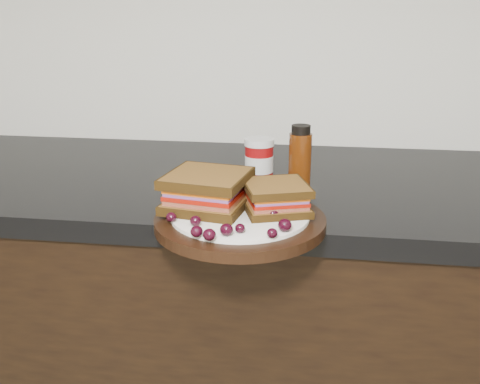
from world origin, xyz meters
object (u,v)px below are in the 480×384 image
at_px(plate, 240,221).
at_px(sandwich_left, 207,191).
at_px(oil_bottle, 300,156).
at_px(condiment_jar, 259,160).

bearing_deg(plate, sandwich_left, 161.39).
bearing_deg(oil_bottle, condiment_jar, 165.48).
xyz_separation_m(sandwich_left, oil_bottle, (0.15, 0.21, 0.01)).
relative_size(condiment_jar, oil_bottle, 0.72).
height_order(sandwich_left, oil_bottle, oil_bottle).
height_order(plate, oil_bottle, oil_bottle).
relative_size(sandwich_left, oil_bottle, 1.03).
height_order(plate, condiment_jar, condiment_jar).
bearing_deg(plate, oil_bottle, 69.21).
bearing_deg(sandwich_left, plate, -9.13).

